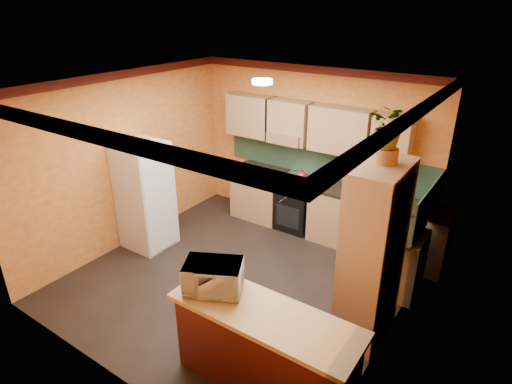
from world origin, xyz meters
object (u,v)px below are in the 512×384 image
breakfast_bar (264,352)px  microwave (213,277)px  pantry (373,255)px  base_cabinets_back (330,213)px  fridge (145,196)px  stove (297,203)px

breakfast_bar → microwave: (-0.61, 0.00, 0.65)m
pantry → breakfast_bar: bearing=-111.7°
base_cabinets_back → microwave: bearing=-87.1°
breakfast_bar → base_cabinets_back: bearing=103.8°
base_cabinets_back → fridge: 2.96m
base_cabinets_back → fridge: (-2.30, -1.82, 0.41)m
breakfast_bar → microwave: microwave is taller
base_cabinets_back → breakfast_bar: 3.22m
pantry → breakfast_bar: size_ratio=1.17×
fridge → breakfast_bar: (3.06, -1.31, -0.41)m
base_cabinets_back → breakfast_bar: size_ratio=2.03×
microwave → base_cabinets_back: bearing=65.4°
fridge → pantry: pantry is taller
breakfast_bar → pantry: bearing=68.3°
pantry → microwave: 1.77m
base_cabinets_back → microwave: (0.16, -3.13, 0.65)m
base_cabinets_back → pantry: (1.30, -1.78, 0.61)m
fridge → breakfast_bar: 3.36m
pantry → base_cabinets_back: bearing=126.2°
base_cabinets_back → stove: bearing=-180.0°
fridge → base_cabinets_back: bearing=38.4°
stove → pantry: (1.93, -1.78, 0.59)m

